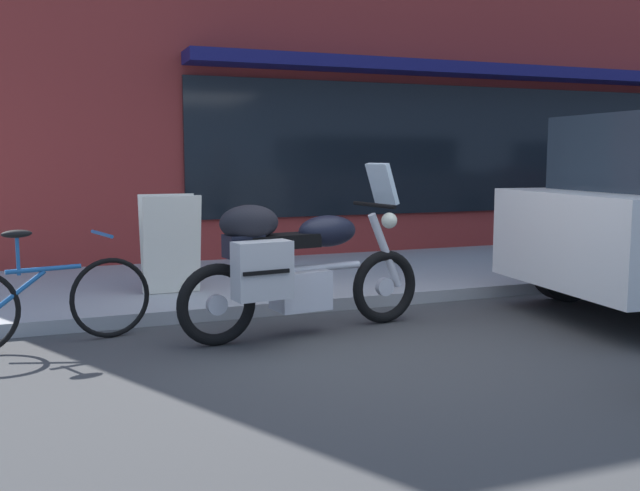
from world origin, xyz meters
name	(u,v)px	position (x,y,z in m)	size (l,w,h in m)	color
ground_plane	(378,349)	(0.00, 0.00, 0.00)	(80.00, 80.00, 0.00)	#3B3B3B
touring_motorcycle	(294,263)	(-0.46, 0.61, 0.60)	(2.19, 0.85, 1.40)	black
parked_bicycle	(45,301)	(-2.35, 0.98, 0.36)	(1.62, 0.56, 0.91)	black
sandwich_board_sign	(170,244)	(-1.18, 2.22, 0.60)	(0.55, 0.42, 0.96)	silver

